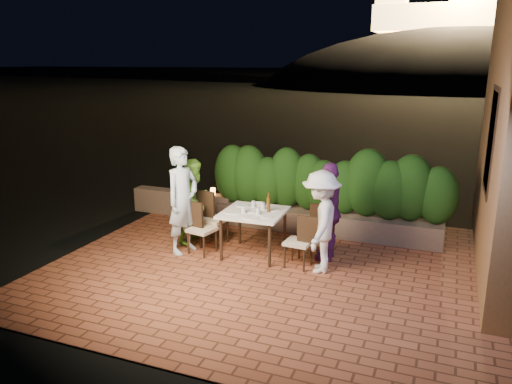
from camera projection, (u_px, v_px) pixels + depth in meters
The scene contains 30 objects.
ground at pixel (273, 280), 7.35m from camera, with size 400.00×400.00×0.00m, color black.
terrace_floor at pixel (283, 271), 7.81m from camera, with size 7.00×6.00×0.15m, color brown.
window_pane at pixel (493, 141), 7.18m from camera, with size 0.08×1.00×1.40m, color black.
window_frame at pixel (492, 141), 7.18m from camera, with size 0.06×1.15×1.55m, color black.
planter at pixel (324, 222), 9.29m from camera, with size 4.20×0.55×0.40m, color brown.
hedge at pixel (326, 183), 9.10m from camera, with size 4.00×0.70×1.10m, color #173B10, non-canonical shape.
parapet at pixel (183, 203), 10.34m from camera, with size 2.20×0.30×0.50m, color brown.
hill at pixel (452, 120), 61.58m from camera, with size 52.00×40.00×22.00m, color black.
dining_table at pixel (254, 233), 8.18m from camera, with size 0.99×0.99×0.75m, color white, non-canonical shape.
plate_nw at pixel (233, 212), 8.01m from camera, with size 0.24×0.24×0.01m, color white.
plate_sw at pixel (243, 205), 8.40m from camera, with size 0.23×0.23×0.01m, color white.
plate_ne at pixel (267, 216), 7.80m from camera, with size 0.20×0.20×0.01m, color white.
plate_se at pixel (273, 209), 8.17m from camera, with size 0.24×0.24×0.01m, color white.
plate_centre at pixel (254, 211), 8.07m from camera, with size 0.24×0.24×0.01m, color white.
plate_front at pixel (251, 217), 7.74m from camera, with size 0.24×0.24×0.01m, color white.
glass_nw at pixel (243, 210), 7.98m from camera, with size 0.07×0.07×0.12m, color silver.
glass_sw at pixel (253, 204), 8.29m from camera, with size 0.06×0.06×0.11m, color silver.
glass_ne at pixel (258, 211), 7.90m from camera, with size 0.07×0.07×0.11m, color silver.
glass_se at pixel (263, 206), 8.17m from camera, with size 0.07×0.07×0.12m, color silver.
beer_bottle at pixel (268, 202), 8.02m from camera, with size 0.06×0.06×0.32m, color #55330E, non-canonical shape.
bowl at pixel (259, 204), 8.39m from camera, with size 0.19×0.19×0.05m, color white.
chair_left_front at pixel (202, 228), 8.24m from camera, with size 0.40×0.40×0.86m, color black, non-canonical shape.
chair_left_back at pixel (213, 218), 8.67m from camera, with size 0.43×0.43×0.93m, color black, non-canonical shape.
chair_right_front at pixel (298, 241), 7.70m from camera, with size 0.39×0.39×0.84m, color black, non-canonical shape.
chair_right_back at pixel (310, 230), 8.14m from camera, with size 0.41×0.41×0.89m, color black, non-canonical shape.
diner_blue at pixel (183, 200), 8.20m from camera, with size 0.65×0.43×1.79m, color silver.
diner_green at pixel (195, 201), 8.71m from camera, with size 0.72×0.56×1.49m, color #8ADE45.
diner_white at pixel (321, 222), 7.46m from camera, with size 1.01×0.58×1.56m, color white.
diner_purple at pixel (329, 211), 7.92m from camera, with size 0.93×0.39×1.59m, color #612267.
parapet_lamp at pixel (213, 191), 10.02m from camera, with size 0.10×0.10×0.14m, color orange.
Camera 1 is at (2.27, -6.38, 3.12)m, focal length 35.00 mm.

